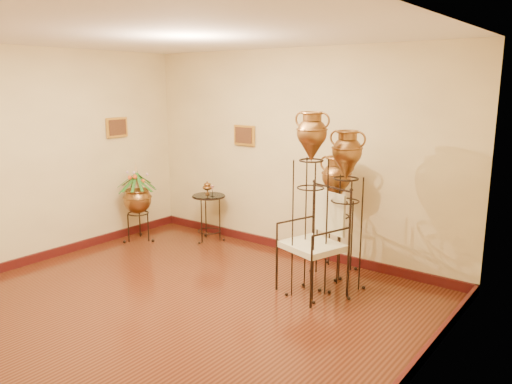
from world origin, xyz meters
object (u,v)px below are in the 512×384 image
Objects in this scene: amphora_tall at (310,204)px; side_table at (209,217)px; armchair at (312,242)px; amphora_mid at (345,211)px; planter_urn at (137,196)px.

side_table is (-2.25, 0.81, -0.69)m from amphora_tall.
amphora_mid is at bearing 65.05° from armchair.
side_table is at bearing 36.72° from planter_urn.
planter_urn is 1.00× the size of armchair.
armchair is 1.37× the size of side_table.
armchair is (3.11, -0.11, -0.07)m from planter_urn.
amphora_tall reaches higher than amphora_mid.
side_table is at bearing 169.23° from amphora_mid.
amphora_tall is 1.70× the size of armchair.
amphora_mid is at bearing -10.77° from side_table.
amphora_mid is 3.37m from planter_urn.
amphora_mid is at bearing 53.83° from amphora_tall.
amphora_mid is 2.10× the size of side_table.
amphora_tall is 2.49m from side_table.
armchair is (0.00, 0.07, -0.45)m from amphora_tall.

